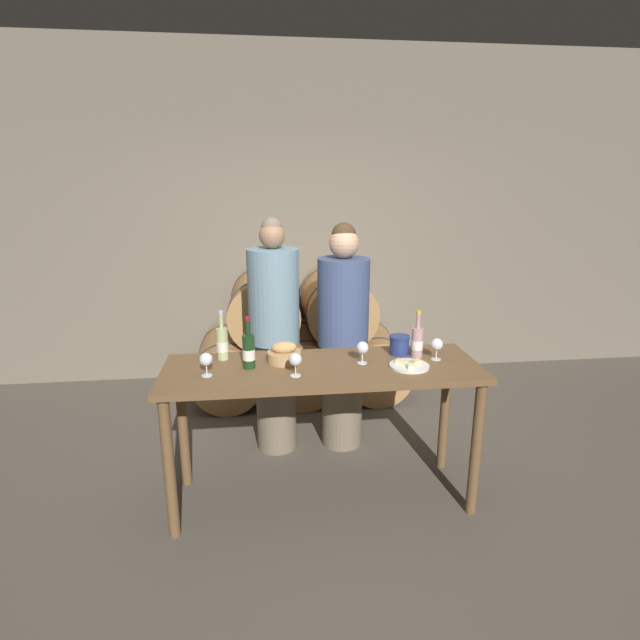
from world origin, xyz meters
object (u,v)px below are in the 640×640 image
person_left (275,337)px  wine_bottle_rose (417,342)px  tasting_table (323,385)px  cheese_plate (409,365)px  wine_bottle_red (249,351)px  blue_crock (399,344)px  wine_bottle_white (222,343)px  person_right (343,338)px  wine_glass_far_left (206,360)px  wine_glass_left (295,360)px  wine_glass_center (362,348)px  wine_glass_right (437,345)px  bread_basket (284,354)px

person_left → wine_bottle_rose: (0.87, -0.58, 0.12)m
tasting_table → cheese_plate: (0.51, -0.08, 0.13)m
wine_bottle_red → blue_crock: 0.95m
cheese_plate → wine_bottle_white: bearing=166.1°
person_right → wine_glass_far_left: bearing=-140.2°
wine_glass_left → person_left: bearing=96.6°
wine_glass_center → wine_glass_right: size_ratio=1.00×
wine_bottle_red → wine_glass_right: (1.14, 0.00, -0.01)m
wine_glass_far_left → wine_glass_right: size_ratio=1.00×
blue_crock → wine_glass_center: bearing=-153.1°
wine_bottle_white → wine_bottle_rose: size_ratio=1.04×
person_left → bread_basket: bearing=-85.9°
wine_glass_far_left → wine_glass_center: (0.91, 0.10, 0.00)m
wine_bottle_rose → wine_glass_right: wine_bottle_rose is taller
bread_basket → wine_glass_center: 0.48m
person_right → wine_bottle_rose: size_ratio=5.69×
wine_glass_left → wine_glass_right: same height
bread_basket → wine_glass_left: bearing=-77.7°
wine_bottle_red → wine_glass_far_left: 0.26m
cheese_plate → wine_bottle_red: bearing=173.9°
wine_glass_far_left → bread_basket: bearing=21.7°
person_left → tasting_table: bearing=-68.7°
wine_bottle_white → wine_bottle_red: bearing=-46.4°
person_right → wine_bottle_rose: bearing=-56.9°
person_right → wine_glass_right: (0.48, -0.65, 0.14)m
person_left → person_right: bearing=0.0°
person_left → wine_glass_left: person_left is taller
person_right → tasting_table: bearing=-109.1°
wine_bottle_red → wine_glass_far_left: size_ratio=2.28×
person_left → wine_glass_right: bearing=-33.6°
wine_glass_left → wine_glass_right: size_ratio=1.00×
person_right → wine_glass_right: person_right is taller
wine_bottle_white → person_left: bearing=55.2°
wine_glass_far_left → wine_glass_center: same height
wine_glass_left → wine_glass_far_left: bearing=173.1°
wine_bottle_white → wine_glass_far_left: 0.28m
blue_crock → wine_glass_right: wine_glass_right is taller
tasting_table → wine_bottle_white: bearing=161.7°
person_left → person_right: 0.50m
person_right → blue_crock: size_ratio=12.98×
blue_crock → wine_glass_right: 0.24m
wine_glass_far_left → wine_glass_right: (1.38, 0.10, 0.00)m
tasting_table → wine_glass_right: 0.74m
tasting_table → wine_glass_far_left: bearing=-173.6°
person_right → bread_basket: 0.74m
wine_bottle_white → bread_basket: (0.37, -0.09, -0.05)m
wine_bottle_red → wine_bottle_white: bearing=133.6°
cheese_plate → person_left: bearing=135.8°
wine_glass_far_left → wine_glass_left: same height
person_left → bread_basket: (0.04, -0.57, 0.07)m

